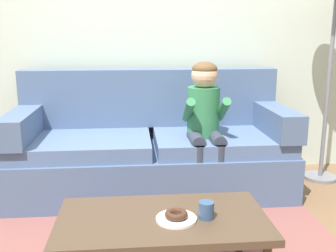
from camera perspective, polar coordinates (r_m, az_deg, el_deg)
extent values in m
plane|color=brown|center=(2.71, -3.04, -15.83)|extent=(10.00, 10.00, 0.00)
cube|color=beige|center=(3.77, -4.19, 14.46)|extent=(8.00, 0.10, 2.80)
cube|color=slate|center=(3.36, -2.24, -6.33)|extent=(2.26, 0.90, 0.38)
cube|color=slate|center=(3.26, -12.21, -2.64)|extent=(1.09, 0.74, 0.12)
cube|color=slate|center=(3.32, 7.58, -2.19)|extent=(1.09, 0.74, 0.12)
cube|color=slate|center=(3.57, -2.62, 4.15)|extent=(2.26, 0.20, 0.51)
cube|color=slate|center=(3.36, -20.15, 0.28)|extent=(0.20, 0.90, 0.22)
cube|color=slate|center=(3.46, 15.03, 0.99)|extent=(0.20, 0.90, 0.22)
cube|color=#4C3828|center=(2.12, -0.80, -13.49)|extent=(1.10, 0.58, 0.04)
cylinder|color=#4C3828|center=(2.43, -13.22, -15.19)|extent=(0.04, 0.04, 0.34)
cylinder|color=#4C3828|center=(2.49, 10.42, -14.35)|extent=(0.04, 0.04, 0.34)
cylinder|color=#337A4C|center=(3.20, 5.13, 2.08)|extent=(0.26, 0.26, 0.40)
sphere|color=#DBAD89|center=(3.14, 5.30, 7.34)|extent=(0.21, 0.21, 0.21)
ellipsoid|color=brown|center=(3.13, 5.32, 8.20)|extent=(0.20, 0.20, 0.12)
cylinder|color=#333847|center=(3.09, 4.09, -1.94)|extent=(0.11, 0.30, 0.11)
cylinder|color=#333847|center=(3.01, 4.48, -6.90)|extent=(0.09, 0.09, 0.44)
cube|color=black|center=(3.06, 4.55, -11.62)|extent=(0.10, 0.20, 0.06)
cylinder|color=#337A4C|center=(3.07, 2.99, 2.31)|extent=(0.07, 0.29, 0.23)
cylinder|color=#333847|center=(3.11, 7.00, -1.86)|extent=(0.11, 0.30, 0.11)
cylinder|color=#333847|center=(3.04, 7.47, -6.77)|extent=(0.09, 0.09, 0.44)
cube|color=black|center=(3.09, 7.54, -11.45)|extent=(0.10, 0.20, 0.06)
cylinder|color=#337A4C|center=(3.12, 7.94, 2.38)|extent=(0.07, 0.29, 0.23)
cylinder|color=white|center=(2.08, 1.20, -13.27)|extent=(0.21, 0.21, 0.01)
torus|color=#422619|center=(2.06, 1.20, -12.65)|extent=(0.17, 0.17, 0.04)
cylinder|color=#334C72|center=(2.09, 5.56, -12.01)|extent=(0.08, 0.08, 0.09)
cube|color=blue|center=(2.77, -9.18, -14.64)|extent=(0.16, 0.09, 0.05)
cylinder|color=blue|center=(2.78, -10.98, -14.64)|extent=(0.06, 0.06, 0.05)
cylinder|color=blue|center=(2.77, -7.37, -14.63)|extent=(0.06, 0.06, 0.05)
cylinder|color=slate|center=(3.96, 21.11, -6.89)|extent=(0.30, 0.30, 0.03)
cylinder|color=slate|center=(3.77, 22.17, 5.33)|extent=(0.04, 0.04, 1.66)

